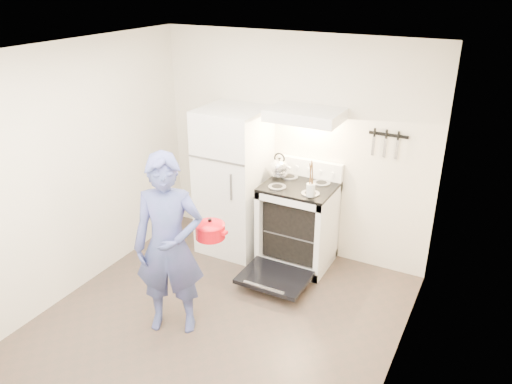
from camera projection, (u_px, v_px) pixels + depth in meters
floor at (211, 329)px, 4.66m from camera, size 3.60×3.60×0.00m
back_wall at (293, 147)px, 5.61m from camera, size 3.20×0.02×2.50m
refrigerator at (233, 181)px, 5.73m from camera, size 0.70×0.70×1.70m
stove_body at (298, 226)px, 5.57m from camera, size 0.76×0.65×0.92m
cooktop at (299, 187)px, 5.37m from camera, size 0.76×0.65×0.03m
backsplash at (310, 168)px, 5.56m from camera, size 0.76×0.07×0.20m
oven_door at (274, 277)px, 5.22m from camera, size 0.70×0.54×0.04m
oven_rack at (298, 227)px, 5.57m from camera, size 0.60×0.52×0.01m
range_hood at (305, 115)px, 5.12m from camera, size 0.76×0.50×0.12m
knife_strip at (389, 135)px, 5.03m from camera, size 0.40×0.02×0.03m
pizza_stone at (298, 222)px, 5.65m from camera, size 0.37×0.37×0.02m
tea_kettle at (279, 166)px, 5.50m from camera, size 0.24×0.20×0.29m
utensil_jar at (311, 190)px, 5.02m from camera, size 0.10×0.10×0.13m
person at (169, 246)px, 4.37m from camera, size 0.74×0.63×1.71m
dutch_oven at (210, 231)px, 4.46m from camera, size 0.34×0.27×0.22m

